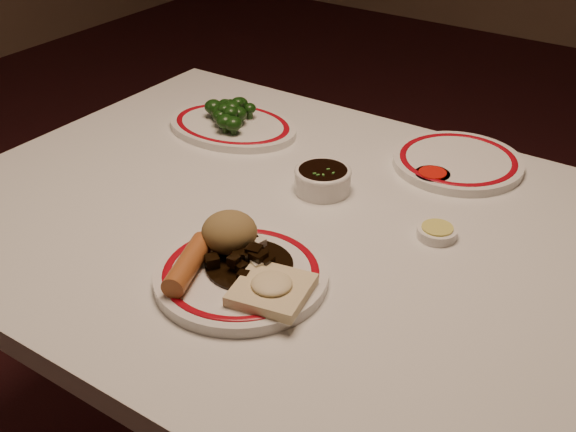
# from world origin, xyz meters

# --- Properties ---
(dining_table) EXTENTS (1.20, 0.90, 0.75)m
(dining_table) POSITION_xyz_m (0.00, 0.00, 0.66)
(dining_table) COLOR white
(dining_table) RESTS_ON ground
(main_plate) EXTENTS (0.32, 0.32, 0.02)m
(main_plate) POSITION_xyz_m (0.03, -0.18, 0.76)
(main_plate) COLOR white
(main_plate) RESTS_ON dining_table
(rice_mound) EXTENTS (0.08, 0.08, 0.06)m
(rice_mound) POSITION_xyz_m (-0.01, -0.15, 0.80)
(rice_mound) COLOR olive
(rice_mound) RESTS_ON main_plate
(spring_roll) EXTENTS (0.07, 0.13, 0.03)m
(spring_roll) POSITION_xyz_m (-0.02, -0.23, 0.78)
(spring_roll) COLOR #B5622C
(spring_roll) RESTS_ON main_plate
(fried_wonton) EXTENTS (0.12, 0.12, 0.03)m
(fried_wonton) POSITION_xyz_m (0.10, -0.20, 0.78)
(fried_wonton) COLOR beige
(fried_wonton) RESTS_ON main_plate
(stirfry_heap) EXTENTS (0.13, 0.13, 0.03)m
(stirfry_heap) POSITION_xyz_m (0.03, -0.16, 0.78)
(stirfry_heap) COLOR black
(stirfry_heap) RESTS_ON main_plate
(broccoli_plate) EXTENTS (0.29, 0.26, 0.02)m
(broccoli_plate) POSITION_xyz_m (-0.30, 0.22, 0.76)
(broccoli_plate) COLOR white
(broccoli_plate) RESTS_ON dining_table
(broccoli_pile) EXTENTS (0.12, 0.11, 0.05)m
(broccoli_pile) POSITION_xyz_m (-0.30, 0.22, 0.79)
(broccoli_pile) COLOR #23471C
(broccoli_pile) RESTS_ON broccoli_plate
(soy_bowl) EXTENTS (0.10, 0.10, 0.04)m
(soy_bowl) POSITION_xyz_m (-0.01, 0.11, 0.77)
(soy_bowl) COLOR white
(soy_bowl) RESTS_ON dining_table
(sweet_sour_dish) EXTENTS (0.06, 0.06, 0.02)m
(sweet_sour_dish) POSITION_xyz_m (0.13, 0.25, 0.76)
(sweet_sour_dish) COLOR white
(sweet_sour_dish) RESTS_ON dining_table
(mustard_dish) EXTENTS (0.06, 0.06, 0.02)m
(mustard_dish) POSITION_xyz_m (0.22, 0.09, 0.76)
(mustard_dish) COLOR white
(mustard_dish) RESTS_ON dining_table
(far_plate) EXTENTS (0.25, 0.25, 0.02)m
(far_plate) POSITION_xyz_m (0.15, 0.33, 0.76)
(far_plate) COLOR white
(far_plate) RESTS_ON dining_table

